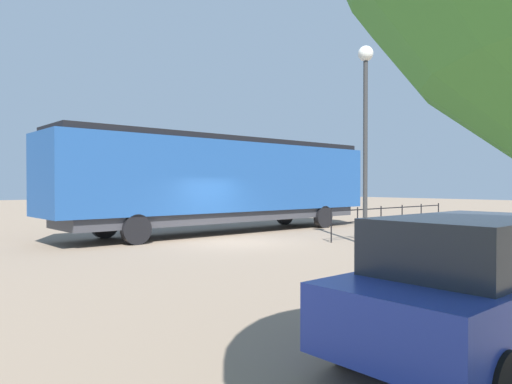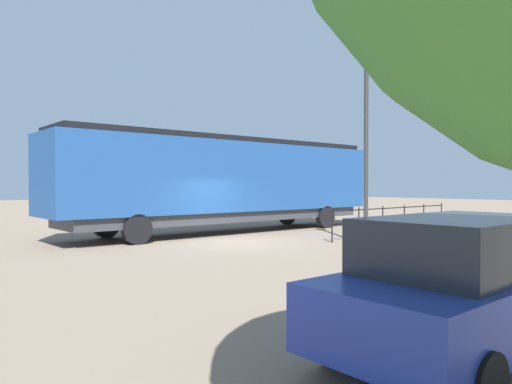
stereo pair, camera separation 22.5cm
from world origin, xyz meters
TOP-DOWN VIEW (x-y plane):
  - ground_plane at (0.00, 0.00)m, footprint 120.00×120.00m
  - locomotive at (-3.16, 2.48)m, footprint 3.03×15.92m
  - parked_car_blue at (11.14, -4.94)m, footprint 1.94×4.77m
  - lamp_post at (3.64, 3.05)m, footprint 0.54×0.54m
  - platform_fence at (2.41, 6.66)m, footprint 0.05×8.06m

SIDE VIEW (x-z plane):
  - ground_plane at x=0.00m, z-range 0.00..0.00m
  - platform_fence at x=2.41m, z-range 0.17..1.44m
  - parked_car_blue at x=11.14m, z-range 0.02..1.77m
  - locomotive at x=-3.16m, z-range 0.25..4.50m
  - lamp_post at x=3.64m, z-range 1.47..8.57m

